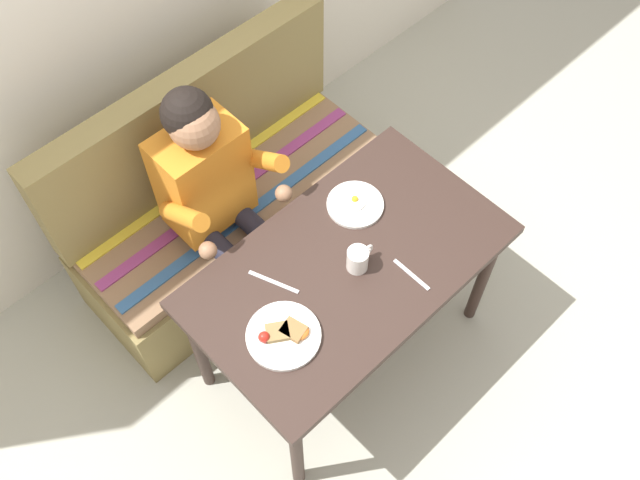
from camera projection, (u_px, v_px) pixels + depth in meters
The scene contains 9 objects.
ground_plane at pixel (343, 346), 3.24m from camera, with size 8.00×8.00×0.00m, color #ACAA9B.
table at pixel (347, 275), 2.70m from camera, with size 1.20×0.70×0.73m.
couch at pixel (227, 204), 3.26m from camera, with size 1.44×0.56×1.00m.
person at pixel (215, 191), 2.80m from camera, with size 0.45×0.61×1.21m.
plate_breakfast at pixel (284, 335), 2.46m from camera, with size 0.26×0.26×0.05m.
plate_eggs at pixel (355, 204), 2.76m from camera, with size 0.22×0.22×0.04m.
coffee_mug at pixel (358, 259), 2.58m from camera, with size 0.12×0.08×0.10m.
fork at pixel (411, 275), 2.60m from camera, with size 0.01×0.17×0.01m, color silver.
knife at pixel (274, 282), 2.58m from camera, with size 0.01×0.20×0.01m, color silver.
Camera 1 is at (-1.00, -0.90, 2.99)m, focal length 40.26 mm.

